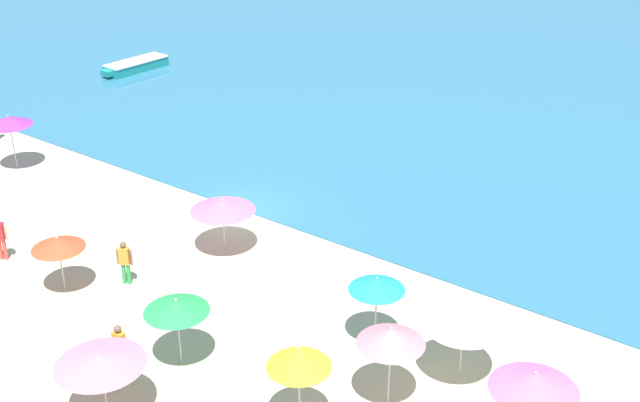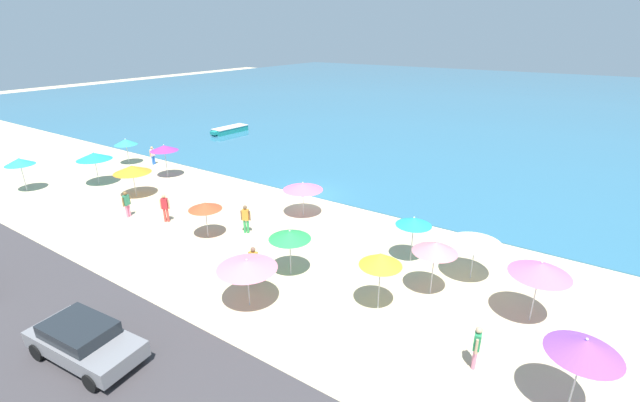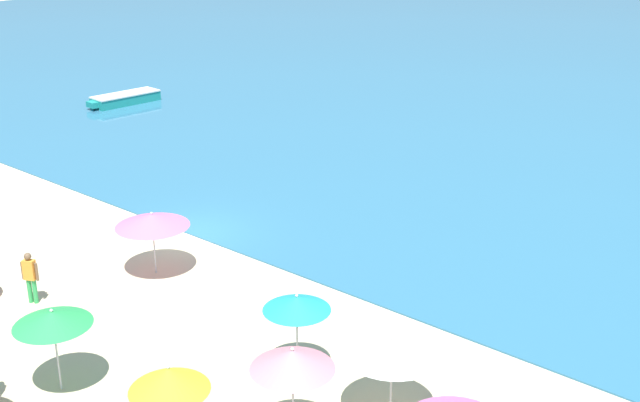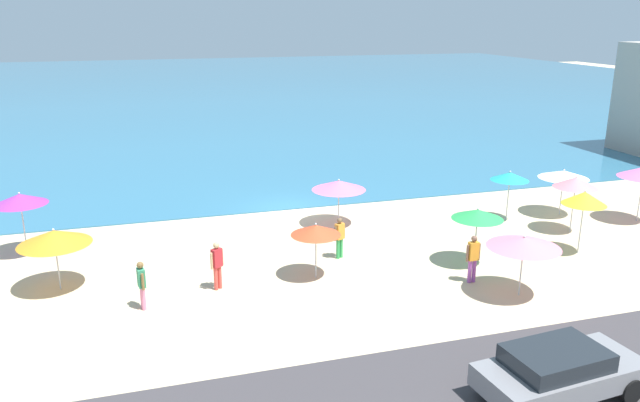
{
  "view_description": "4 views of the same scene",
  "coord_description": "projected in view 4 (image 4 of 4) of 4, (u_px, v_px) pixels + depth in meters",
  "views": [
    {
      "loc": [
        20.24,
        -22.34,
        15.17
      ],
      "look_at": [
        4.08,
        -0.05,
        1.65
      ],
      "focal_mm": 45.0,
      "sensor_mm": 36.0,
      "label": 1
    },
    {
      "loc": [
        16.1,
        -22.61,
        10.72
      ],
      "look_at": [
        3.88,
        -4.33,
        1.91
      ],
      "focal_mm": 24.0,
      "sensor_mm": 36.0,
      "label": 2
    },
    {
      "loc": [
        21.56,
        -17.92,
        11.67
      ],
      "look_at": [
        4.46,
        2.32,
        1.75
      ],
      "focal_mm": 45.0,
      "sensor_mm": 36.0,
      "label": 3
    },
    {
      "loc": [
        -6.93,
        -28.62,
        9.33
      ],
      "look_at": [
        0.93,
        -2.38,
        1.07
      ],
      "focal_mm": 35.0,
      "sensor_mm": 36.0,
      "label": 4
    }
  ],
  "objects": [
    {
      "name": "beach_umbrella_2",
      "position": [
        576.0,
        182.0,
        27.14
      ],
      "size": [
        1.91,
        1.91,
        2.58
      ],
      "color": "#B2B2B7",
      "rests_on": "ground_plane"
    },
    {
      "name": "beach_umbrella_0",
      "position": [
        478.0,
        214.0,
        23.59
      ],
      "size": [
        1.96,
        1.96,
        2.3
      ],
      "color": "#B2B2B7",
      "rests_on": "ground_plane"
    },
    {
      "name": "bather_1",
      "position": [
        473.0,
        256.0,
        22.29
      ],
      "size": [
        0.57,
        0.24,
        1.78
      ],
      "color": "#9E4CA5",
      "rests_on": "ground_plane"
    },
    {
      "name": "bather_4",
      "position": [
        340.0,
        236.0,
        24.54
      ],
      "size": [
        0.52,
        0.36,
        1.68
      ],
      "color": "green",
      "rests_on": "ground_plane"
    },
    {
      "name": "beach_umbrella_4",
      "position": [
        54.0,
        237.0,
        21.43
      ],
      "size": [
        2.49,
        2.49,
        2.27
      ],
      "color": "#B2B2B7",
      "rests_on": "ground_plane"
    },
    {
      "name": "beach_umbrella_5",
      "position": [
        564.0,
        174.0,
        29.56
      ],
      "size": [
        2.35,
        2.35,
        2.27
      ],
      "color": "#B2B2B7",
      "rests_on": "ground_plane"
    },
    {
      "name": "parked_car_1",
      "position": [
        560.0,
        371.0,
        15.54
      ],
      "size": [
        4.42,
        2.27,
        1.36
      ],
      "color": "slate",
      "rests_on": "coastal_road"
    },
    {
      "name": "beach_umbrella_8",
      "position": [
        510.0,
        176.0,
        28.7
      ],
      "size": [
        1.76,
        1.76,
        2.4
      ],
      "color": "#B2B2B7",
      "rests_on": "ground_plane"
    },
    {
      "name": "beach_umbrella_13",
      "position": [
        316.0,
        230.0,
        22.44
      ],
      "size": [
        1.83,
        1.83,
        2.11
      ],
      "color": "#B2B2B7",
      "rests_on": "ground_plane"
    },
    {
      "name": "bather_0",
      "position": [
        142.0,
        283.0,
        20.27
      ],
      "size": [
        0.28,
        0.56,
        1.66
      ],
      "color": "pink",
      "rests_on": "ground_plane"
    },
    {
      "name": "ground_plane",
      "position": [
        288.0,
        210.0,
        30.85
      ],
      "size": [
        160.0,
        160.0,
        0.0
      ],
      "primitive_type": "plane",
      "color": "#CAB68F"
    },
    {
      "name": "beach_umbrella_11",
      "position": [
        524.0,
        242.0,
        20.96
      ],
      "size": [
        2.48,
        2.48,
        2.2
      ],
      "color": "#B2B2B7",
      "rests_on": "ground_plane"
    },
    {
      "name": "beach_umbrella_12",
      "position": [
        585.0,
        198.0,
        24.64
      ],
      "size": [
        1.73,
        1.73,
        2.66
      ],
      "color": "#B2B2B7",
      "rests_on": "ground_plane"
    },
    {
      "name": "beach_umbrella_10",
      "position": [
        20.0,
        199.0,
        24.44
      ],
      "size": [
        2.09,
        2.09,
        2.63
      ],
      "color": "#B2B2B7",
      "rests_on": "ground_plane"
    },
    {
      "name": "bather_3",
      "position": [
        217.0,
        263.0,
        21.73
      ],
      "size": [
        0.49,
        0.38,
        1.75
      ],
      "color": "#E4473E",
      "rests_on": "ground_plane"
    },
    {
      "name": "beach_umbrella_14",
      "position": [
        339.0,
        185.0,
        28.1
      ],
      "size": [
        2.45,
        2.45,
        2.19
      ],
      "color": "#B2B2B7",
      "rests_on": "ground_plane"
    },
    {
      "name": "sea",
      "position": [
        187.0,
        88.0,
        81.28
      ],
      "size": [
        150.0,
        110.0,
        0.05
      ],
      "primitive_type": "cube",
      "color": "#2E6989",
      "rests_on": "ground_plane"
    }
  ]
}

